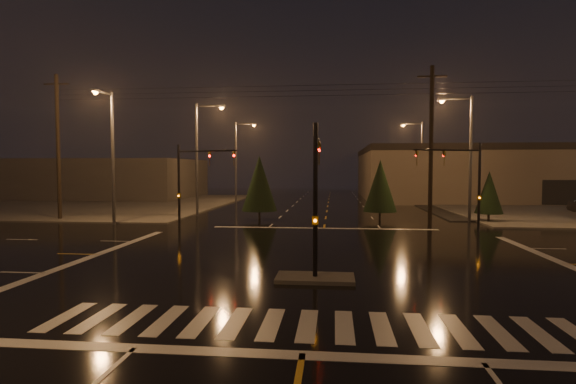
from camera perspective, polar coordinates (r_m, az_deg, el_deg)
name	(u,v)px	position (r m, az deg, el deg)	size (l,w,h in m)	color
ground	(319,259)	(21.47, 3.92, -8.49)	(140.00, 140.00, 0.00)	black
sidewalk_nw	(78,204)	(59.71, -25.10, -1.33)	(36.00, 36.00, 0.12)	#403E39
median_island	(315,278)	(17.56, 3.46, -10.85)	(3.00, 1.60, 0.15)	#403E39
crosswalk	(307,325)	(12.79, 2.48, -16.52)	(15.00, 2.60, 0.01)	beige
stop_bar_near	(302,355)	(10.93, 1.82, -20.01)	(16.00, 0.50, 0.01)	beige
stop_bar_far	(324,228)	(32.32, 4.59, -4.60)	(16.00, 0.50, 0.01)	beige
commercial_block	(92,179)	(72.46, -23.66, 1.58)	(30.00, 18.00, 5.60)	#413D39
signal_mast_median	(316,182)	(17.98, 3.62, 1.32)	(0.25, 4.59, 6.00)	black
signal_mast_ne	(466,176)	(32.39, 21.64, 1.93)	(4.84, 1.86, 6.00)	black
signal_mast_nw	(191,175)	(32.80, -12.26, 2.09)	(4.84, 1.86, 6.00)	black
streetlight_1	(200,151)	(40.83, -11.11, 5.09)	(2.77, 0.32, 10.00)	#38383A
streetlight_2	(238,156)	(56.32, -6.34, 4.53)	(2.77, 0.32, 10.00)	#38383A
streetlight_3	(467,149)	(38.52, 21.74, 5.06)	(2.77, 0.32, 10.00)	#38383A
streetlight_4	(419,156)	(58.01, 16.33, 4.39)	(2.77, 0.32, 10.00)	#38383A
streetlight_5	(111,148)	(36.32, -21.61, 5.20)	(0.32, 2.77, 10.00)	#38383A
utility_pole_0	(58,146)	(41.79, -27.17, 5.21)	(2.20, 0.32, 12.00)	black
utility_pole_1	(431,144)	(35.83, 17.71, 5.83)	(2.20, 0.32, 12.00)	black
conifer_0	(489,192)	(39.09, 24.17, -0.04)	(2.16, 2.16, 4.08)	black
conifer_3	(259,183)	(37.94, -3.66, 1.12)	(2.99, 2.99, 5.38)	black
conifer_4	(380,186)	(37.98, 11.63, 0.79)	(2.76, 2.76, 5.01)	black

